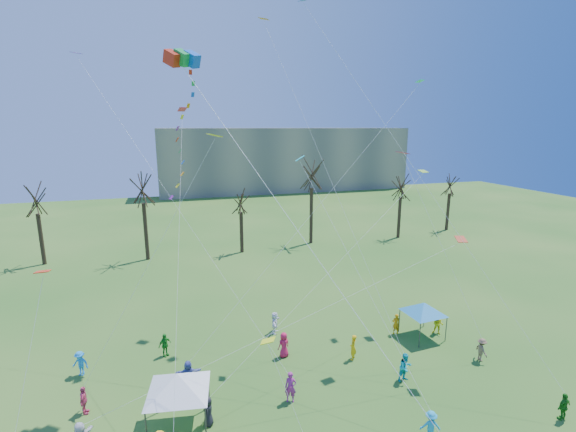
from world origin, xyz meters
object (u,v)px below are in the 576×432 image
object	(u,v)px
distant_building	(285,159)
big_box_kite	(188,137)
canopy_tent_blue	(423,308)
canopy_tent_white	(178,382)

from	to	relation	value
distant_building	big_box_kite	xyz separation A→B (m)	(-27.12, -72.66, 7.26)
distant_building	canopy_tent_blue	xyz separation A→B (m)	(-10.87, -72.35, -5.20)
distant_building	canopy_tent_white	size ratio (longest dim) A/B	14.24
big_box_kite	canopy_tent_white	bearing A→B (deg)	-108.23
big_box_kite	canopy_tent_blue	distance (m)	20.48
big_box_kite	canopy_tent_white	world-z (taller)	big_box_kite
big_box_kite	canopy_tent_blue	bearing A→B (deg)	1.11
distant_building	canopy_tent_white	world-z (taller)	distant_building
canopy_tent_blue	distant_building	bearing A→B (deg)	81.45
distant_building	canopy_tent_blue	distance (m)	73.34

